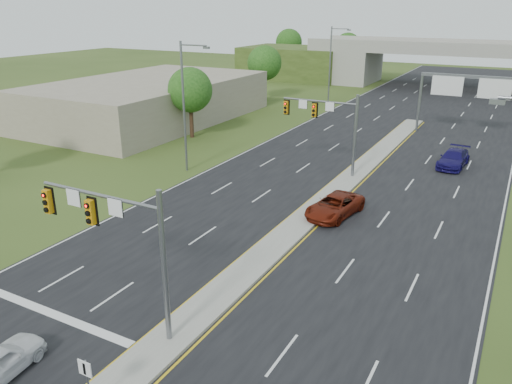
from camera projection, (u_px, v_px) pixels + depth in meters
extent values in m
plane|color=#334619|center=(170.00, 341.00, 21.61)|extent=(240.00, 240.00, 0.00)
cube|color=black|center=(383.00, 150.00, 50.45)|extent=(24.00, 160.00, 0.02)
cube|color=gray|center=(344.00, 183.00, 40.53)|extent=(2.00, 54.00, 0.16)
cube|color=gold|center=(331.00, 182.00, 41.07)|extent=(0.12, 54.00, 0.01)
cube|color=gold|center=(358.00, 187.00, 40.04)|extent=(0.12, 54.00, 0.01)
cube|color=silver|center=(278.00, 136.00, 55.70)|extent=(0.12, 160.00, 0.01)
cube|color=silver|center=(512.00, 166.00, 45.19)|extent=(0.12, 160.00, 0.01)
cube|color=silver|center=(47.00, 311.00, 23.67)|extent=(10.50, 0.50, 0.01)
cylinder|color=slate|center=(164.00, 270.00, 20.39)|extent=(0.24, 0.24, 7.00)
cylinder|color=slate|center=(99.00, 195.00, 20.89)|extent=(6.50, 0.16, 0.16)
cube|color=orange|center=(90.00, 212.00, 21.09)|extent=(0.35, 0.25, 1.10)
cube|color=orange|center=(48.00, 201.00, 22.25)|extent=(0.35, 0.25, 1.10)
cube|color=black|center=(93.00, 211.00, 21.20)|extent=(0.55, 0.04, 1.30)
cube|color=black|center=(50.00, 200.00, 22.36)|extent=(0.55, 0.04, 1.30)
sphere|color=#FF0C05|center=(87.00, 206.00, 20.86)|extent=(0.20, 0.20, 0.20)
sphere|color=#FF0C05|center=(44.00, 195.00, 22.02)|extent=(0.20, 0.20, 0.20)
cube|color=white|center=(73.00, 198.00, 21.57)|extent=(0.75, 0.04, 0.75)
cube|color=white|center=(115.00, 208.00, 20.49)|extent=(0.75, 0.04, 0.75)
cylinder|color=slate|center=(355.00, 137.00, 40.99)|extent=(0.24, 0.24, 7.00)
cylinder|color=slate|center=(319.00, 101.00, 41.49)|extent=(6.50, 0.16, 0.16)
cube|color=orange|center=(314.00, 110.00, 41.69)|extent=(0.35, 0.25, 1.10)
cube|color=orange|center=(286.00, 107.00, 42.85)|extent=(0.35, 0.25, 1.10)
cube|color=black|center=(315.00, 110.00, 41.81)|extent=(0.55, 0.04, 1.30)
cube|color=black|center=(287.00, 107.00, 42.96)|extent=(0.55, 0.04, 1.30)
sphere|color=#FF0C05|center=(314.00, 106.00, 41.46)|extent=(0.20, 0.20, 0.20)
sphere|color=#FF0C05|center=(286.00, 104.00, 42.62)|extent=(0.20, 0.20, 0.20)
cube|color=white|center=(303.00, 104.00, 42.17)|extent=(0.75, 0.04, 0.75)
cube|color=white|center=(330.00, 107.00, 41.10)|extent=(0.75, 0.04, 0.75)
cube|color=white|center=(85.00, 369.00, 17.20)|extent=(0.60, 0.04, 0.60)
cube|color=black|center=(84.00, 369.00, 17.17)|extent=(0.10, 0.02, 0.45)
cylinder|color=slate|center=(419.00, 102.00, 57.00)|extent=(0.28, 0.28, 6.60)
cube|color=slate|center=(477.00, 77.00, 53.37)|extent=(11.50, 0.35, 0.35)
cube|color=#0C581A|center=(447.00, 86.00, 54.86)|extent=(3.20, 0.08, 2.00)
cube|color=#0C581A|center=(495.00, 89.00, 52.72)|extent=(3.20, 0.08, 2.00)
cube|color=silver|center=(447.00, 86.00, 54.82)|extent=(3.30, 0.03, 2.10)
cube|color=silver|center=(495.00, 89.00, 52.68)|extent=(3.30, 0.03, 2.10)
cube|color=gray|center=(358.00, 66.00, 94.06)|extent=(6.00, 12.00, 6.00)
cube|color=#334619|center=(295.00, 63.00, 99.85)|extent=(20.00, 14.00, 6.00)
cube|color=gray|center=(456.00, 50.00, 85.23)|extent=(50.00, 12.00, 1.20)
cube|color=gray|center=(452.00, 46.00, 80.08)|extent=(50.00, 0.40, 0.90)
cube|color=gray|center=(462.00, 41.00, 89.64)|extent=(50.00, 0.40, 0.90)
cylinder|color=slate|center=(184.00, 108.00, 42.18)|extent=(0.20, 0.20, 11.00)
cylinder|color=slate|center=(193.00, 45.00, 39.80)|extent=(2.50, 0.12, 0.12)
cube|color=slate|center=(206.00, 48.00, 39.30)|extent=(0.50, 0.25, 0.18)
cylinder|color=slate|center=(330.00, 67.00, 71.02)|extent=(0.20, 0.20, 11.00)
cylinder|color=slate|center=(340.00, 29.00, 68.65)|extent=(2.50, 0.12, 0.12)
cube|color=slate|center=(349.00, 30.00, 68.14)|extent=(0.50, 0.25, 0.18)
cube|color=slate|center=(497.00, 102.00, 17.14)|extent=(0.50, 0.25, 0.18)
cylinder|color=#382316|center=(191.00, 119.00, 54.54)|extent=(0.44, 0.44, 4.00)
sphere|color=#184312|center=(190.00, 90.00, 53.42)|extent=(4.80, 4.80, 4.80)
cylinder|color=#382316|center=(264.00, 86.00, 76.88)|extent=(0.44, 0.44, 4.25)
sphere|color=#184312|center=(264.00, 63.00, 75.69)|extent=(5.20, 5.20, 5.20)
cylinder|color=#382316|center=(288.00, 59.00, 115.21)|extent=(0.44, 0.44, 4.50)
sphere|color=#184312|center=(289.00, 42.00, 113.95)|extent=(6.00, 6.00, 6.00)
cylinder|color=#382316|center=(347.00, 62.00, 109.02)|extent=(0.44, 0.44, 4.25)
sphere|color=#184312|center=(348.00, 46.00, 107.83)|extent=(5.60, 5.60, 5.60)
cube|color=gray|center=(149.00, 100.00, 62.94)|extent=(18.00, 30.00, 5.00)
imported|color=#5F1709|center=(335.00, 206.00, 34.28)|extent=(3.19, 5.50, 1.44)
imported|color=#130C4D|center=(454.00, 159.00, 44.80)|extent=(2.49, 5.34, 1.51)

